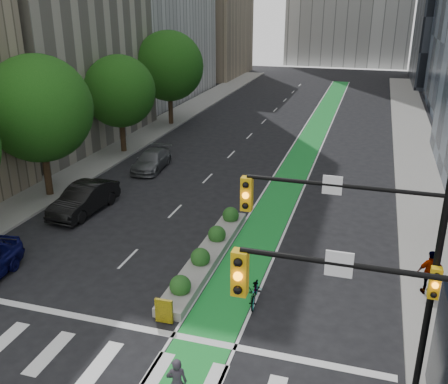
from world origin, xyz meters
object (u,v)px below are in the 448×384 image
Objects in this scene: parked_car_left_far at (152,160)px; pedestrian_far at (430,272)px; parked_car_left_mid at (84,199)px; median_planter at (208,253)px; cyclist at (177,383)px; bicycle at (255,292)px.

parked_car_left_far is 21.72m from pedestrian_far.
parked_car_left_mid is 2.60× the size of pedestrian_far.
parked_car_left_mid is (-8.69, 3.34, 0.46)m from median_planter.
parked_car_left_mid is 18.86m from pedestrian_far.
pedestrian_far is at bearing -7.52° from parked_car_left_mid.
cyclist is at bearing -77.19° from median_planter.
bicycle is 0.40× the size of parked_car_left_far.
median_planter is 9.23m from cyclist.
parked_car_left_mid is at bearing 145.54° from bicycle.
cyclist is at bearing -105.46° from bicycle.
median_planter is 5.88× the size of cyclist.
parked_car_left_far is (-11.25, 14.58, 0.18)m from bicycle.
pedestrian_far reaches higher than median_planter.
pedestrian_far reaches higher than parked_car_left_mid.
pedestrian_far is (18.06, -12.05, 0.45)m from parked_car_left_far.
pedestrian_far is at bearing -153.09° from cyclist.
pedestrian_far reaches higher than bicycle.
median_planter is 5.45× the size of bicycle.
median_planter is 14.35m from parked_car_left_far.
parked_car_left_mid is at bearing -70.21° from cyclist.
pedestrian_far is at bearing -37.97° from parked_car_left_far.
parked_car_left_mid is at bearing -29.09° from pedestrian_far.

